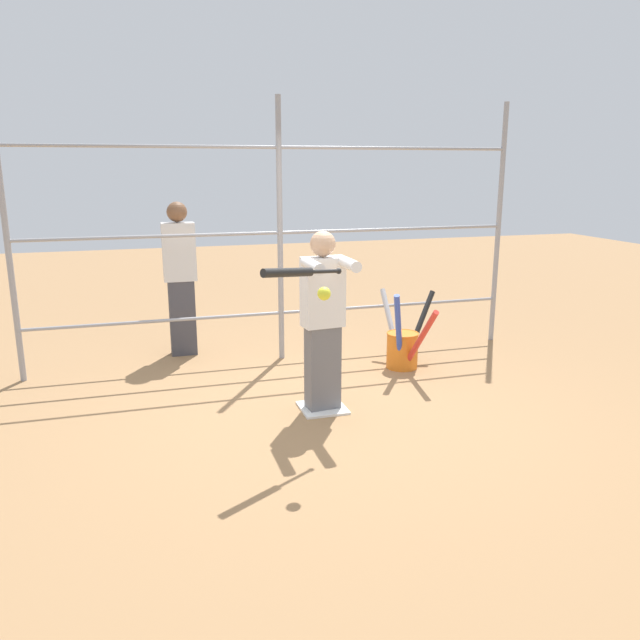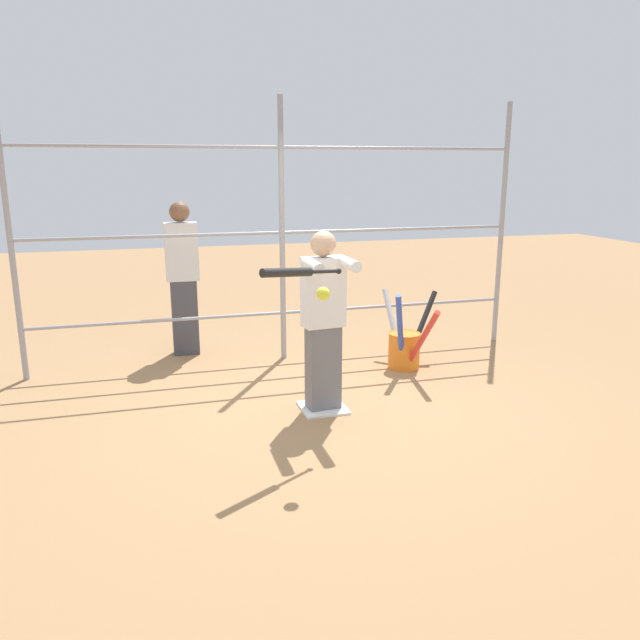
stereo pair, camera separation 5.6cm
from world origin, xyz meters
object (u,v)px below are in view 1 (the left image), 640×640
object	(u,v)px
batter	(323,316)
bystander_behind_fence	(180,277)
softball_in_flight	(324,294)
baseball_bat_swinging	(295,272)
bat_bucket	(403,346)

from	to	relation	value
batter	bystander_behind_fence	world-z (taller)	bystander_behind_fence
softball_in_flight	baseball_bat_swinging	bearing A→B (deg)	-58.56
bystander_behind_fence	softball_in_flight	bearing A→B (deg)	104.67
batter	baseball_bat_swinging	xyz separation A→B (m)	(0.42, 0.65, 0.51)
batter	baseball_bat_swinging	size ratio (longest dim) A/B	2.20
bat_bucket	bystander_behind_fence	world-z (taller)	bystander_behind_fence
baseball_bat_swinging	bat_bucket	world-z (taller)	baseball_bat_swinging
batter	softball_in_flight	bearing A→B (deg)	73.41
baseball_bat_swinging	bystander_behind_fence	bearing A→B (deg)	-77.01
batter	bat_bucket	distance (m)	1.61
baseball_bat_swinging	bystander_behind_fence	world-z (taller)	bystander_behind_fence
softball_in_flight	bat_bucket	world-z (taller)	softball_in_flight
softball_in_flight	bat_bucket	size ratio (longest dim) A/B	0.07
softball_in_flight	bat_bucket	xyz separation A→B (m)	(-1.44, -1.80, -1.01)
baseball_bat_swinging	bystander_behind_fence	xyz separation A→B (m)	(0.63, -2.74, -0.46)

